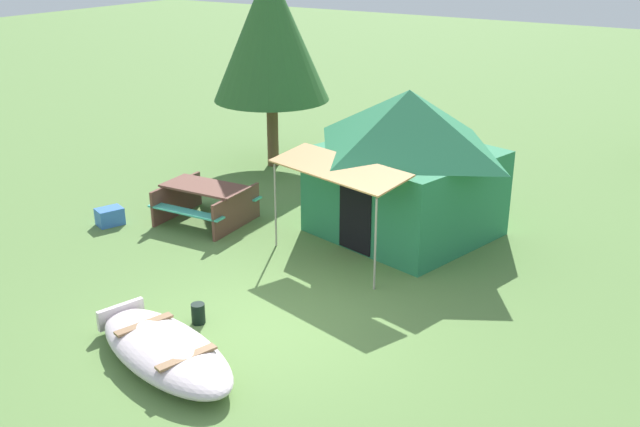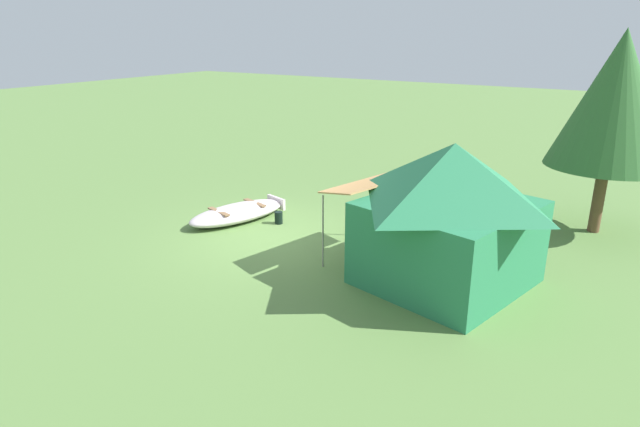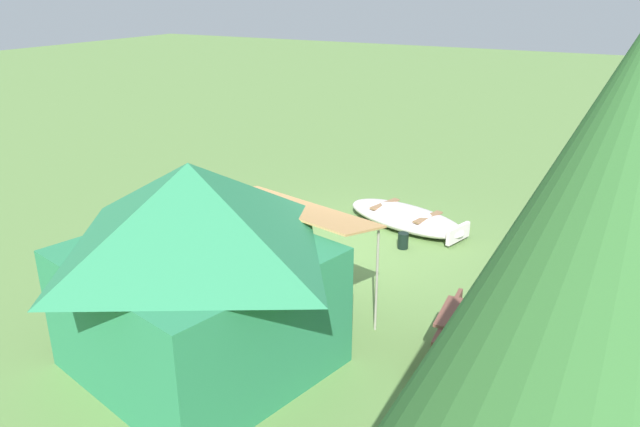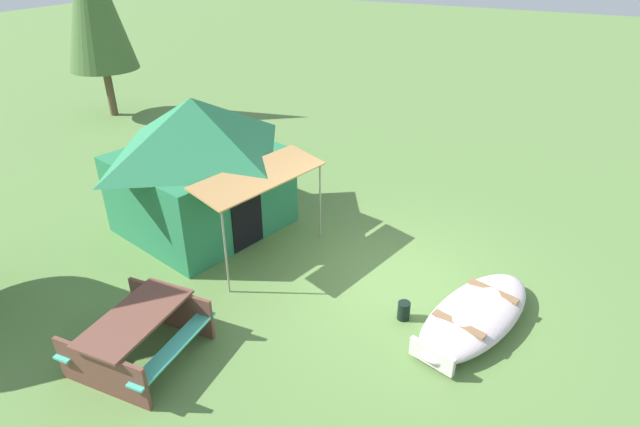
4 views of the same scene
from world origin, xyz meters
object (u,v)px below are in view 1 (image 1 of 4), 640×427
Objects in this scene: canvas_cabin_tent at (406,161)px; fuel_can at (198,314)px; picnic_table at (206,199)px; pine_tree_back_left at (270,33)px; beached_rowboat at (165,350)px; cooler_box at (110,216)px.

fuel_can is (-0.99, -4.82, -1.29)m from canvas_cabin_tent.
canvas_cabin_tent is 13.70× the size of fuel_can.
pine_tree_back_left reaches higher than picnic_table.
canvas_cabin_tent is 0.90× the size of pine_tree_back_left.
beached_rowboat is at bearing -71.67° from fuel_can.
cooler_box is at bearing 145.51° from beached_rowboat.
pine_tree_back_left is at bearing 106.39° from picnic_table.
fuel_can is at bearing -50.67° from picnic_table.
beached_rowboat is at bearing -63.15° from pine_tree_back_left.
beached_rowboat is 6.05m from canvas_cabin_tent.
canvas_cabin_tent is at bearing 24.59° from picnic_table.
cooler_box is at bearing -151.19° from canvas_cabin_tent.
beached_rowboat is 9.46× the size of fuel_can.
pine_tree_back_left is (-3.72, 6.99, 3.08)m from fuel_can.
cooler_box is 0.10× the size of pine_tree_back_left.
fuel_can is at bearing 108.33° from beached_rowboat.
picnic_table is at bearing 37.55° from cooler_box.
beached_rowboat is 1.67× the size of picnic_table.
beached_rowboat is 9.52m from pine_tree_back_left.
canvas_cabin_tent is at bearing -24.64° from pine_tree_back_left.
canvas_cabin_tent reaches higher than fuel_can.
fuel_can is (4.12, -2.01, -0.01)m from cooler_box.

